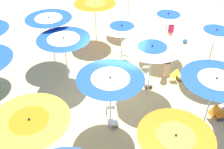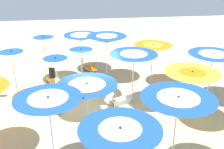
{
  "view_description": "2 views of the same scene",
  "coord_description": "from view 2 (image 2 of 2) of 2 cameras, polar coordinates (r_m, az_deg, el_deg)",
  "views": [
    {
      "loc": [
        2.31,
        -8.05,
        7.28
      ],
      "look_at": [
        -0.02,
        0.26,
        0.83
      ],
      "focal_mm": 42.02,
      "sensor_mm": 36.0,
      "label": 1
    },
    {
      "loc": [
        -10.49,
        0.48,
        6.2
      ],
      "look_at": [
        1.69,
        -1.11,
        0.95
      ],
      "focal_mm": 43.41,
      "sensor_mm": 36.0,
      "label": 2
    }
  ],
  "objects": [
    {
      "name": "ground",
      "position": [
        12.21,
        -4.2,
        -7.58
      ],
      "size": [
        39.97,
        39.97,
        0.04
      ],
      "primitive_type": "cube",
      "color": "#D1B57F"
    },
    {
      "name": "beach_umbrella_6",
      "position": [
        12.64,
        -6.53,
        4.55
      ],
      "size": [
        2.26,
        2.26,
        2.43
      ],
      "color": "silver",
      "rests_on": "ground"
    },
    {
      "name": "beach_umbrella_1",
      "position": [
        14.4,
        8.59,
        5.57
      ],
      "size": [
        1.99,
        1.99,
        2.15
      ],
      "color": "silver",
      "rests_on": "ground"
    },
    {
      "name": "beach_umbrella_0",
      "position": [
        13.28,
        20.44,
        3.39
      ],
      "size": [
        2.26,
        2.26,
        2.28
      ],
      "color": "silver",
      "rests_on": "ground"
    },
    {
      "name": "beach_umbrella_12",
      "position": [
        6.66,
        1.7,
        -12.67
      ],
      "size": [
        2.04,
        2.04,
        2.56
      ],
      "color": "silver",
      "rests_on": "ground"
    },
    {
      "name": "beach_umbrella_5",
      "position": [
        11.98,
        4.56,
        3.56
      ],
      "size": [
        2.13,
        2.13,
        2.45
      ],
      "color": "silver",
      "rests_on": "ground"
    },
    {
      "name": "beach_umbrella_7",
      "position": [
        14.97,
        -14.22,
        7.02
      ],
      "size": [
        2.19,
        2.19,
        2.46
      ],
      "color": "silver",
      "rests_on": "ground"
    },
    {
      "name": "beachgoer_1",
      "position": [
        13.7,
        -12.48,
        -0.21
      ],
      "size": [
        0.3,
        0.3,
        1.72
      ],
      "rotation": [
        0.0,
        0.0,
        3.91
      ],
      "color": "#D8A87F",
      "rests_on": "ground"
    },
    {
      "name": "beach_umbrella_2",
      "position": [
        14.82,
        -1.1,
        7.45
      ],
      "size": [
        2.18,
        2.18,
        2.45
      ],
      "color": "silver",
      "rests_on": "ground"
    },
    {
      "name": "lounger_3",
      "position": [
        16.17,
        -4.73,
        1.27
      ],
      "size": [
        1.18,
        0.81,
        0.62
      ],
      "rotation": [
        0.0,
        0.0,
        6.76
      ],
      "color": "#333338",
      "rests_on": "ground"
    },
    {
      "name": "lounger_5",
      "position": [
        12.19,
        -13.52,
        -7.13
      ],
      "size": [
        0.52,
        1.35,
        0.51
      ],
      "rotation": [
        0.0,
        0.0,
        4.55
      ],
      "color": "olive",
      "rests_on": "ground"
    },
    {
      "name": "beach_umbrella_8",
      "position": [
        8.19,
        13.68,
        -5.97
      ],
      "size": [
        2.22,
        2.22,
        2.58
      ],
      "color": "silver",
      "rests_on": "ground"
    },
    {
      "name": "lounger_1",
      "position": [
        12.58,
        1.5,
        -5.28
      ],
      "size": [
        0.76,
        1.3,
        0.69
      ],
      "rotation": [
        0.0,
        0.0,
        5.05
      ],
      "color": "silver",
      "rests_on": "ground"
    },
    {
      "name": "beach_umbrella_9",
      "position": [
        9.46,
        -5.28,
        -3.17
      ],
      "size": [
        2.15,
        2.15,
        2.29
      ],
      "color": "silver",
      "rests_on": "ground"
    },
    {
      "name": "beach_umbrella_3",
      "position": [
        16.18,
        -6.48,
        7.73
      ],
      "size": [
        2.14,
        2.14,
        2.17
      ],
      "color": "silver",
      "rests_on": "ground"
    },
    {
      "name": "lounger_2",
      "position": [
        14.82,
        -12.32,
        -1.37
      ],
      "size": [
        1.31,
        0.91,
        0.53
      ],
      "rotation": [
        0.0,
        0.0,
        6.79
      ],
      "color": "olive",
      "rests_on": "ground"
    },
    {
      "name": "beach_umbrella_13",
      "position": [
        8.33,
        -13.22,
        -5.91
      ],
      "size": [
        2.05,
        2.05,
        2.49
      ],
      "color": "silver",
      "rests_on": "ground"
    },
    {
      "name": "beach_umbrella_10",
      "position": [
        11.31,
        -11.75,
        2.39
      ],
      "size": [
        1.98,
        1.98,
        2.56
      ],
      "color": "silver",
      "rests_on": "ground"
    },
    {
      "name": "lounger_4",
      "position": [
        13.27,
        -10.05,
        -4.15
      ],
      "size": [
        0.7,
        1.27,
        0.59
      ],
      "rotation": [
        0.0,
        0.0,
        5.05
      ],
      "color": "olive",
      "rests_on": "ground"
    },
    {
      "name": "beach_umbrella_11",
      "position": [
        13.28,
        -20.33,
        3.66
      ],
      "size": [
        2.13,
        2.13,
        2.37
      ],
      "color": "silver",
      "rests_on": "ground"
    },
    {
      "name": "beach_umbrella_4",
      "position": [
        11.18,
        16.44,
        -0.36
      ],
      "size": [
        2.22,
        2.22,
        2.17
      ],
      "color": "silver",
      "rests_on": "ground"
    }
  ]
}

